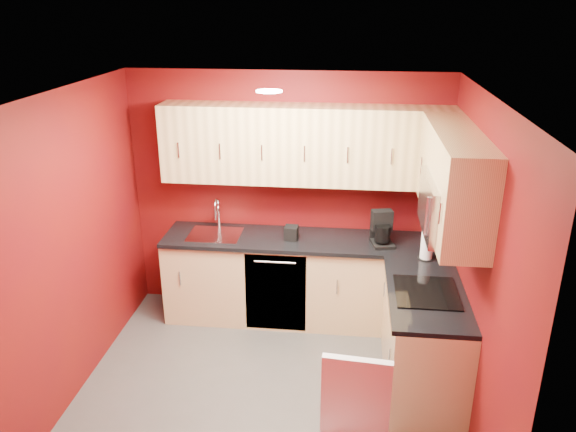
% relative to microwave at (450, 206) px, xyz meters
% --- Properties ---
extents(floor, '(3.20, 3.20, 0.00)m').
position_rel_microwave_xyz_m(floor, '(-1.39, -0.20, -1.66)').
color(floor, '#464442').
rests_on(floor, ground).
extents(ceiling, '(3.20, 3.20, 0.00)m').
position_rel_microwave_xyz_m(ceiling, '(-1.39, -0.20, 0.84)').
color(ceiling, white).
rests_on(ceiling, wall_back).
extents(wall_back, '(3.20, 0.00, 3.20)m').
position_rel_microwave_xyz_m(wall_back, '(-1.39, 1.30, -0.41)').
color(wall_back, '#620E09').
rests_on(wall_back, floor).
extents(wall_front, '(3.20, 0.00, 3.20)m').
position_rel_microwave_xyz_m(wall_front, '(-1.39, -1.70, -0.41)').
color(wall_front, '#620E09').
rests_on(wall_front, floor).
extents(wall_left, '(0.00, 3.00, 3.00)m').
position_rel_microwave_xyz_m(wall_left, '(-2.99, -0.20, -0.41)').
color(wall_left, '#620E09').
rests_on(wall_left, floor).
extents(wall_right, '(0.00, 3.00, 3.00)m').
position_rel_microwave_xyz_m(wall_right, '(0.21, -0.20, -0.41)').
color(wall_right, '#620E09').
rests_on(wall_right, floor).
extents(base_cabinets_back, '(2.80, 0.60, 0.87)m').
position_rel_microwave_xyz_m(base_cabinets_back, '(-1.19, 1.00, -1.22)').
color(base_cabinets_back, tan).
rests_on(base_cabinets_back, floor).
extents(base_cabinets_right, '(0.60, 1.30, 0.87)m').
position_rel_microwave_xyz_m(base_cabinets_right, '(-0.09, 0.05, -1.22)').
color(base_cabinets_right, tan).
rests_on(base_cabinets_right, floor).
extents(countertop_back, '(2.80, 0.63, 0.04)m').
position_rel_microwave_xyz_m(countertop_back, '(-1.19, 0.99, -0.77)').
color(countertop_back, black).
rests_on(countertop_back, base_cabinets_back).
extents(countertop_right, '(0.63, 1.27, 0.04)m').
position_rel_microwave_xyz_m(countertop_right, '(-0.11, 0.04, -0.77)').
color(countertop_right, black).
rests_on(countertop_right, base_cabinets_right).
extents(upper_cabinets_back, '(2.80, 0.35, 0.75)m').
position_rel_microwave_xyz_m(upper_cabinets_back, '(-1.19, 1.13, 0.17)').
color(upper_cabinets_back, '#DDBD7D').
rests_on(upper_cabinets_back, wall_back).
extents(upper_cabinets_right, '(0.35, 1.55, 0.75)m').
position_rel_microwave_xyz_m(upper_cabinets_right, '(0.03, 0.24, 0.23)').
color(upper_cabinets_right, '#DDBD7D').
rests_on(upper_cabinets_right, wall_right).
extents(microwave, '(0.42, 0.76, 0.42)m').
position_rel_microwave_xyz_m(microwave, '(0.00, 0.00, 0.00)').
color(microwave, silver).
rests_on(microwave, upper_cabinets_right).
extents(cooktop, '(0.50, 0.55, 0.01)m').
position_rel_microwave_xyz_m(cooktop, '(-0.11, 0.00, -0.74)').
color(cooktop, black).
rests_on(cooktop, countertop_right).
extents(sink, '(0.52, 0.42, 0.35)m').
position_rel_microwave_xyz_m(sink, '(-2.09, 1.00, -0.72)').
color(sink, silver).
rests_on(sink, countertop_back).
extents(dishwasher_front, '(0.60, 0.02, 0.82)m').
position_rel_microwave_xyz_m(dishwasher_front, '(-1.44, 0.71, -1.22)').
color(dishwasher_front, black).
rests_on(dishwasher_front, base_cabinets_back).
extents(downlight, '(0.20, 0.20, 0.01)m').
position_rel_microwave_xyz_m(downlight, '(-1.39, 0.10, 0.82)').
color(downlight, white).
rests_on(downlight, ceiling).
extents(coffee_maker, '(0.25, 0.30, 0.33)m').
position_rel_microwave_xyz_m(coffee_maker, '(-0.43, 0.91, -0.58)').
color(coffee_maker, black).
rests_on(coffee_maker, countertop_back).
extents(napkin_holder, '(0.14, 0.14, 0.14)m').
position_rel_microwave_xyz_m(napkin_holder, '(-1.32, 0.95, -0.68)').
color(napkin_holder, black).
rests_on(napkin_holder, countertop_back).
extents(paper_towel, '(0.19, 0.19, 0.26)m').
position_rel_microwave_xyz_m(paper_towel, '(-0.05, 0.65, -0.62)').
color(paper_towel, white).
rests_on(paper_towel, countertop_right).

